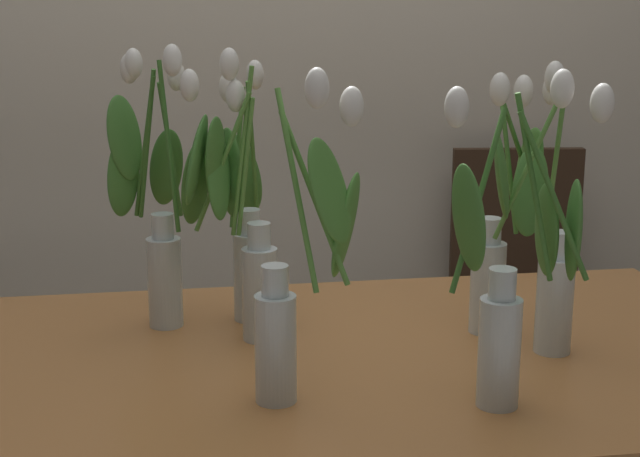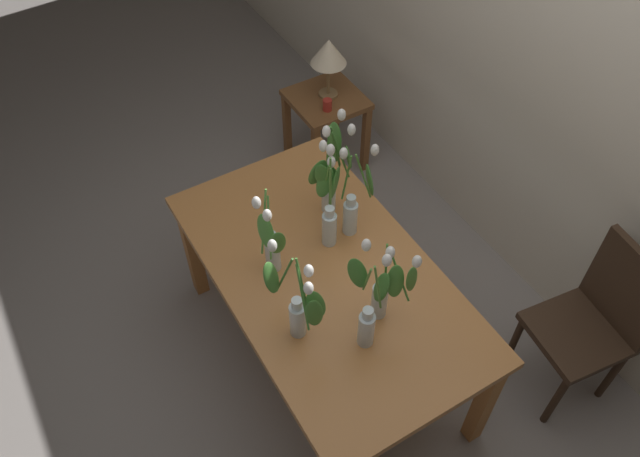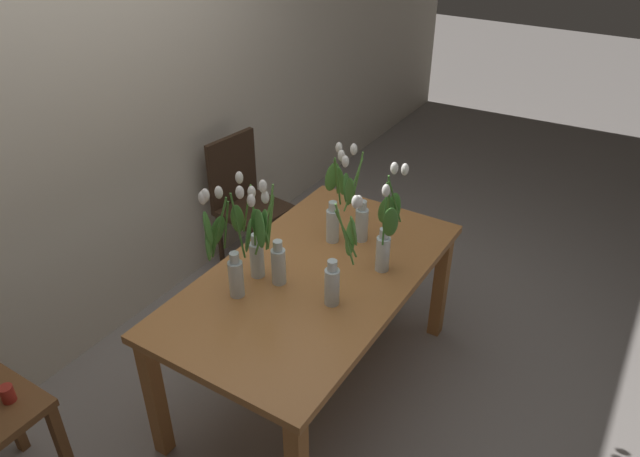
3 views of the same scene
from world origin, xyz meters
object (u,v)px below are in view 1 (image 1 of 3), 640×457
object	(u,v)px
tulip_vase_0	(246,235)
tulip_vase_2	(502,242)
tulip_vase_3	(513,287)
tulip_vase_6	(543,257)
dining_table	(342,400)
tulip_vase_4	(240,231)
dining_chair	(520,286)
tulip_vase_5	(295,295)
tulip_vase_1	(159,212)

from	to	relation	value
tulip_vase_0	tulip_vase_2	distance (m)	0.51
tulip_vase_3	tulip_vase_6	bearing A→B (deg)	58.52
dining_table	tulip_vase_4	xyz separation A→B (m)	(-0.18, 0.11, 0.30)
tulip_vase_0	tulip_vase_3	xyz separation A→B (m)	(0.38, -0.49, 0.02)
tulip_vase_4	tulip_vase_2	bearing A→B (deg)	-2.85
dining_chair	tulip_vase_3	bearing A→B (deg)	-111.72
tulip_vase_0	tulip_vase_6	bearing A→B (deg)	-26.36
tulip_vase_3	tulip_vase_5	distance (m)	0.34
tulip_vase_1	dining_chair	xyz separation A→B (m)	(1.06, 0.78, -0.44)
dining_table	tulip_vase_3	bearing A→B (deg)	-49.44
dining_table	tulip_vase_0	distance (m)	0.39
tulip_vase_5	dining_chair	bearing A→B (deg)	55.19
tulip_vase_0	tulip_vase_6	distance (m)	0.58
tulip_vase_2	tulip_vase_4	xyz separation A→B (m)	(-0.51, 0.03, 0.04)
dining_table	dining_chair	size ratio (longest dim) A/B	1.72
tulip_vase_2	dining_table	bearing A→B (deg)	-165.30
tulip_vase_5	tulip_vase_3	bearing A→B (deg)	-10.14
dining_table	tulip_vase_2	xyz separation A→B (m)	(0.33, 0.09, 0.27)
tulip_vase_5	tulip_vase_6	bearing A→B (deg)	19.73
dining_table	tulip_vase_1	xyz separation A→B (m)	(-0.33, 0.24, 0.32)
tulip_vase_3	tulip_vase_5	xyz separation A→B (m)	(-0.34, 0.06, -0.02)
tulip_vase_0	tulip_vase_6	size ratio (longest dim) A/B	0.98
tulip_vase_4	tulip_vase_6	bearing A→B (deg)	-14.57
tulip_vase_1	tulip_vase_2	xyz separation A→B (m)	(0.66, -0.15, -0.05)
dining_table	tulip_vase_0	bearing A→B (deg)	124.20
tulip_vase_1	tulip_vase_3	world-z (taller)	tulip_vase_1
dining_table	dining_chair	xyz separation A→B (m)	(0.73, 1.02, -0.12)
dining_table	dining_chair	distance (m)	1.26
tulip_vase_1	tulip_vase_5	distance (m)	0.49
tulip_vase_0	tulip_vase_1	distance (m)	0.18
tulip_vase_4	tulip_vase_5	bearing A→B (deg)	-78.69
tulip_vase_6	tulip_vase_1	bearing A→B (deg)	159.05
tulip_vase_4	dining_chair	bearing A→B (deg)	44.85
tulip_vase_1	dining_table	bearing A→B (deg)	-35.79
tulip_vase_0	dining_chair	world-z (taller)	tulip_vase_0
dining_table	tulip_vase_5	distance (m)	0.36
tulip_vase_0	tulip_vase_5	size ratio (longest dim) A/B	0.95
tulip_vase_0	dining_chair	size ratio (longest dim) A/B	0.56
dining_chair	tulip_vase_4	bearing A→B (deg)	-135.15
tulip_vase_1	tulip_vase_4	bearing A→B (deg)	-39.41
tulip_vase_3	tulip_vase_4	distance (m)	0.55
tulip_vase_1	tulip_vase_5	bearing A→B (deg)	-63.90
dining_table	tulip_vase_6	world-z (taller)	tulip_vase_6
tulip_vase_6	dining_chair	size ratio (longest dim) A/B	0.57
tulip_vase_1	dining_chair	size ratio (longest dim) A/B	0.60
dining_table	tulip_vase_2	world-z (taller)	tulip_vase_2
tulip_vase_4	tulip_vase_5	world-z (taller)	tulip_vase_4
tulip_vase_1	tulip_vase_2	distance (m)	0.68
tulip_vase_0	tulip_vase_4	world-z (taller)	tulip_vase_4
tulip_vase_2	tulip_vase_6	size ratio (longest dim) A/B	0.95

